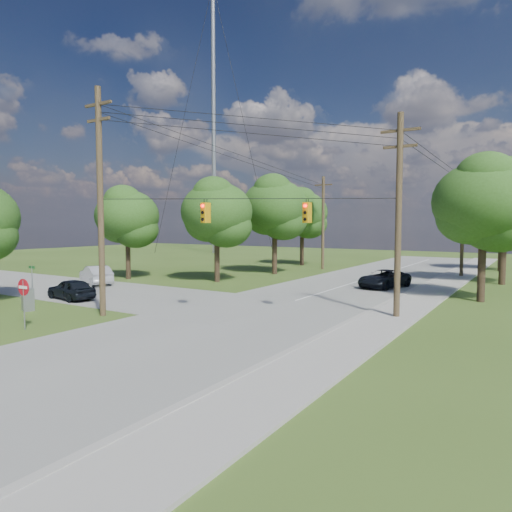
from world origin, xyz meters
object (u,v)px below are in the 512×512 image
Objects in this scene: pole_sw at (100,199)px; pole_ne at (399,213)px; pole_north_w at (323,222)px; car_main_north at (384,279)px; car_cross_dark at (71,289)px; control_cabinet at (28,300)px; pole_north_e at (463,221)px; do_not_enter_sign at (24,293)px; car_cross_silver at (96,275)px.

pole_sw reaches higher than pole_ne.
pole_sw is 29.62m from pole_north_w.
car_main_north is at bearing 109.58° from pole_ne.
car_main_north is (15.49, 16.27, 0.00)m from car_cross_dark.
car_cross_dark is (-5.49, -27.30, -4.42)m from pole_north_w.
control_cabinet is (-4.69, -1.35, -5.59)m from pole_sw.
pole_north_e is 1.00× the size of pole_north_w.
pole_north_w reaches higher than control_cabinet.
pole_sw is 21.62m from car_main_north.
pole_sw reaches higher than car_cross_dark.
car_cross_silver is at bearing 127.07° from do_not_enter_sign.
pole_north_e is 36.63m from do_not_enter_sign.
car_cross_dark is at bearing 127.36° from do_not_enter_sign.
car_cross_dark is 1.66× the size of do_not_enter_sign.
pole_north_w is (-13.90, 22.00, -0.34)m from pole_ne.
do_not_enter_sign is (5.48, -6.41, 1.03)m from car_cross_dark.
pole_sw is at bearing -89.23° from pole_north_w.
pole_north_e is at bearing 85.12° from car_main_north.
car_cross_dark is (-19.39, -5.30, -4.76)m from pole_ne.
pole_sw is at bearing -114.52° from pole_north_e.
pole_north_w is at bearing 180.00° from pole_north_e.
car_cross_dark is at bearing 63.81° from car_cross_silver.
car_main_north is at bearing 63.02° from do_not_enter_sign.
pole_north_w is 2.05× the size of car_main_north.
control_cabinet is (6.04, -9.43, -0.15)m from car_cross_silver.
pole_north_e is at bearing 0.00° from pole_north_w.
pole_north_e is at bearing 74.67° from control_cabinet.
pole_ne is 1.05× the size of pole_north_e.
car_cross_dark is 22.46m from car_main_north.
pole_north_e is at bearing 64.41° from do_not_enter_sign.
pole_north_w is 7.83× the size of control_cabinet.
pole_ne is 1.05× the size of pole_north_w.
control_cabinet is (-4.29, -30.95, -4.49)m from pole_north_w.
do_not_enter_sign is (10.31, -12.19, 0.94)m from car_cross_silver.
car_main_north is at bearing 69.46° from control_cabinet.
car_cross_silver is (-24.23, -21.51, -4.34)m from pole_north_e.
pole_north_e is 13.90m from pole_north_w.
car_main_north is 3.82× the size of control_cabinet.
car_main_north is 24.81m from do_not_enter_sign.
pole_sw is 32.55m from pole_north_e.
pole_ne reaches higher than car_main_north.
pole_ne is 8.22× the size of control_cabinet.
car_cross_silver is at bearing -115.65° from pole_north_w.
do_not_enter_sign is at bearing 48.50° from car_cross_dark.
pole_north_e is 2.17× the size of car_cross_silver.
car_main_north is at bearing 144.39° from car_cross_dark.
pole_ne is 4.42× the size of do_not_enter_sign.
pole_north_w is at bearing 97.23° from control_cabinet.
control_cabinet is 5.21m from do_not_enter_sign.
do_not_enter_sign reaches higher than car_main_north.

